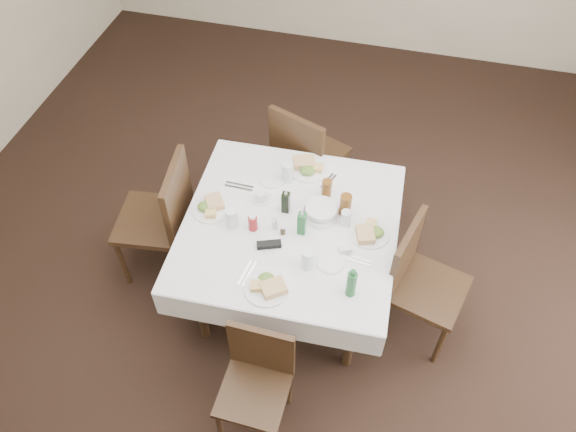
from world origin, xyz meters
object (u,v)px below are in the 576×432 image
object	(u,v)px
water_w	(232,218)
chair_north	(305,153)
bread_basket	(321,211)
chair_west	(164,214)
water_s	(308,259)
chair_south	(257,375)
water_e	(346,218)
coffee_mug	(261,197)
chair_east	(418,276)
ketchup_bottle	(253,222)
oil_cruet_dark	(286,202)
green_bottle	(351,284)
oil_cruet_green	(302,223)
dining_table	(290,231)
water_n	(288,172)

from	to	relation	value
water_w	chair_north	bearing A→B (deg)	75.43
bread_basket	water_w	bearing A→B (deg)	-157.27
chair_west	water_s	bearing A→B (deg)	-15.65
chair_south	water_e	bearing A→B (deg)	73.19
water_e	coffee_mug	world-z (taller)	water_e
chair_east	bread_basket	xyz separation A→B (m)	(-0.69, 0.18, 0.25)
water_w	ketchup_bottle	distance (m)	0.14
water_s	oil_cruet_dark	xyz separation A→B (m)	(-0.24, 0.40, 0.02)
water_s	green_bottle	bearing A→B (deg)	-24.53
water_e	oil_cruet_green	distance (m)	0.29
chair_west	ketchup_bottle	xyz separation A→B (m)	(0.69, -0.11, 0.23)
water_w	dining_table	bearing A→B (deg)	15.84
oil_cruet_green	green_bottle	size ratio (longest dim) A/B	0.95
chair_north	oil_cruet_dark	bearing A→B (deg)	-86.34
water_w	bread_basket	world-z (taller)	water_w
water_n	dining_table	bearing A→B (deg)	-73.30
chair_south	water_e	distance (m)	1.11
coffee_mug	green_bottle	bearing A→B (deg)	-39.01
water_n	coffee_mug	size ratio (longest dim) A/B	1.26
chair_west	dining_table	bearing A→B (deg)	-0.72
chair_north	chair_east	bearing A→B (deg)	-43.82
chair_north	green_bottle	xyz separation A→B (m)	(0.58, -1.30, 0.29)
oil_cruet_green	coffee_mug	xyz separation A→B (m)	(-0.32, 0.19, -0.06)
chair_south	chair_west	world-z (taller)	chair_west
oil_cruet_green	bread_basket	bearing A→B (deg)	62.17
chair_west	coffee_mug	bearing A→B (deg)	11.35
chair_north	chair_east	xyz separation A→B (m)	(0.97, -0.93, -0.02)
chair_west	coffee_mug	distance (m)	0.72
chair_west	chair_south	bearing A→B (deg)	-44.65
chair_west	bread_basket	distance (m)	1.11
coffee_mug	dining_table	bearing A→B (deg)	-31.75
water_s	oil_cruet_green	world-z (taller)	oil_cruet_green
dining_table	bread_basket	xyz separation A→B (m)	(0.18, 0.12, 0.11)
water_e	bread_basket	world-z (taller)	water_e
water_e	ketchup_bottle	xyz separation A→B (m)	(-0.57, -0.18, 0.00)
chair_west	water_s	world-z (taller)	chair_west
ketchup_bottle	chair_west	bearing A→B (deg)	171.13
dining_table	chair_east	distance (m)	0.88
oil_cruet_green	chair_north	bearing A→B (deg)	101.80
water_w	water_n	bearing A→B (deg)	63.24
oil_cruet_green	coffee_mug	distance (m)	0.38
bread_basket	water_n	bearing A→B (deg)	138.35
water_s	water_n	bearing A→B (deg)	113.73
water_e	bread_basket	distance (m)	0.17
chair_south	water_e	world-z (taller)	water_e
water_w	coffee_mug	bearing A→B (deg)	63.76
water_n	oil_cruet_dark	size ratio (longest dim) A/B	0.71
water_e	oil_cruet_dark	bearing A→B (deg)	177.50
dining_table	chair_north	size ratio (longest dim) A/B	1.44
chair_west	oil_cruet_green	size ratio (longest dim) A/B	4.79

